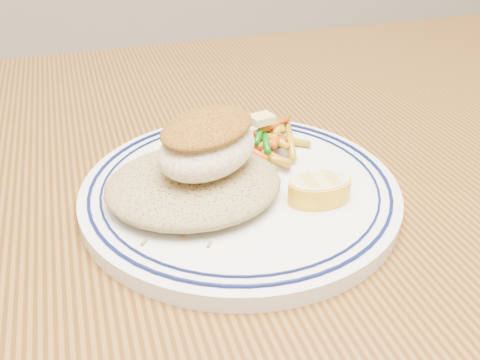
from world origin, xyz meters
name	(u,v)px	position (x,y,z in m)	size (l,w,h in m)	color
dining_table	(264,259)	(0.00, 0.00, 0.65)	(1.50, 0.90, 0.75)	#4F2E0F
plate	(240,190)	(-0.03, -0.02, 0.76)	(0.28, 0.28, 0.02)	white
rice_pilaf	(193,181)	(-0.08, -0.02, 0.78)	(0.15, 0.13, 0.03)	olive
fish_fillet	(207,143)	(-0.06, -0.02, 0.81)	(0.12, 0.11, 0.05)	#F6EBCB
vegetable_pile	(257,139)	(0.00, 0.03, 0.78)	(0.11, 0.10, 0.03)	#0D570A
butter_pat	(262,119)	(0.01, 0.04, 0.80)	(0.02, 0.02, 0.01)	#E1D76E
lemon_wedge	(320,188)	(0.02, -0.06, 0.78)	(0.06, 0.05, 0.02)	yellow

